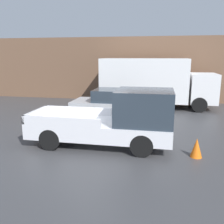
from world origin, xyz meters
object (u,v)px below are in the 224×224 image
Objects in this scene: car at (116,105)px; traffic_cone at (196,148)px; pickup_truck at (116,120)px; delivery_truck at (153,81)px.

traffic_cone is (3.56, -4.32, -0.52)m from car.
pickup_truck reaches higher than car.
pickup_truck reaches higher than traffic_cone.
delivery_truck is at bearing 66.15° from car.
car reaches higher than traffic_cone.
pickup_truck is 1.20× the size of car.
pickup_truck is 2.99m from traffic_cone.
traffic_cone is at bearing -11.06° from pickup_truck.
delivery_truck is at bearing 102.13° from traffic_cone.
delivery_truck is 11.08× the size of traffic_cone.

